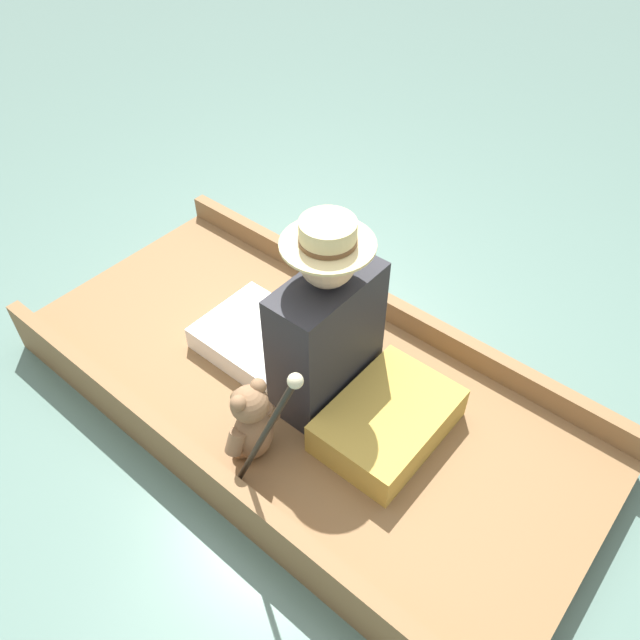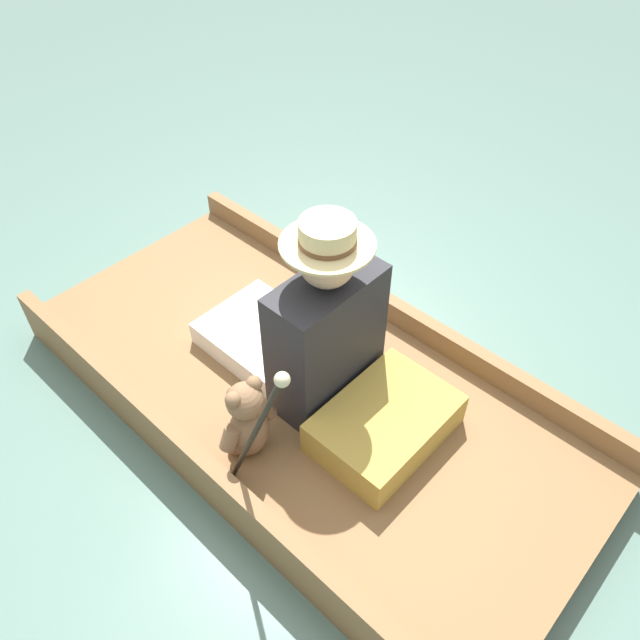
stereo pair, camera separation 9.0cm
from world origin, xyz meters
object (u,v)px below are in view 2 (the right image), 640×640
at_px(seated_person, 310,329).
at_px(teddy_bear, 247,421).
at_px(walking_cane, 258,426).
at_px(wine_glass, 311,287).

relative_size(seated_person, teddy_bear, 2.24).
xyz_separation_m(seated_person, teddy_bear, (-0.41, -0.07, -0.12)).
bearing_deg(walking_cane, teddy_bear, 61.15).
distance_m(seated_person, walking_cane, 0.63).
bearing_deg(seated_person, teddy_bear, -161.27).
relative_size(seated_person, walking_cane, 1.04).
distance_m(seated_person, teddy_bear, 0.43).
xyz_separation_m(teddy_bear, wine_glass, (0.75, 0.39, -0.08)).
height_order(wine_glass, walking_cane, walking_cane).
relative_size(seated_person, wine_glass, 6.29).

